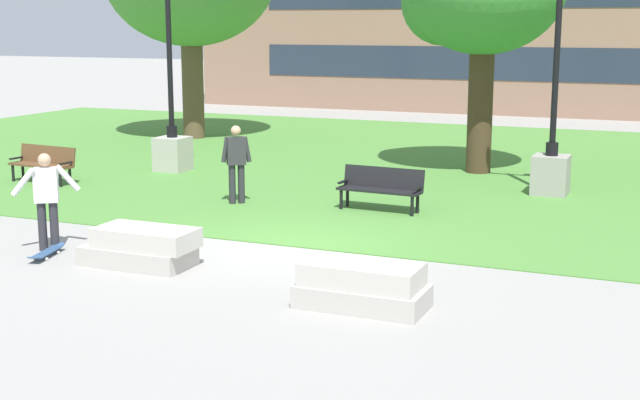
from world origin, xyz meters
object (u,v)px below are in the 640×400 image
object	(u,v)px
park_bench_near_left	(44,162)
person_bystander_near_lawn	(236,160)
person_skateboarder	(46,196)
park_bench_near_right	(381,186)
concrete_block_left	(362,286)
concrete_block_center	(141,247)
skateboard	(47,252)
lamp_post_center	(172,130)
lamp_post_right	(552,148)

from	to	relation	value
park_bench_near_left	person_bystander_near_lawn	distance (m)	5.66
person_skateboarder	park_bench_near_left	xyz separation A→B (m)	(-4.51, 5.26, -0.43)
person_bystander_near_lawn	park_bench_near_left	bearing A→B (deg)	175.67
park_bench_near_right	person_bystander_near_lawn	bearing A→B (deg)	-170.36
concrete_block_left	park_bench_near_left	size ratio (longest dim) A/B	0.98
person_skateboarder	park_bench_near_right	distance (m)	6.87
concrete_block_center	skateboard	bearing A→B (deg)	-174.13
person_skateboarder	park_bench_near_right	world-z (taller)	person_skateboarder
concrete_block_left	person_skateboarder	size ratio (longest dim) A/B	1.05
concrete_block_center	person_bystander_near_lawn	xyz separation A→B (m)	(-0.96, 5.06, 0.68)
concrete_block_left	person_bystander_near_lawn	bearing A→B (deg)	131.48
concrete_block_left	park_bench_near_left	bearing A→B (deg)	150.13
skateboard	park_bench_near_right	distance (m)	7.03
skateboard	person_bystander_near_lawn	world-z (taller)	person_bystander_near_lawn
park_bench_near_right	lamp_post_center	size ratio (longest dim) A/B	0.34
skateboard	park_bench_near_left	bearing A→B (deg)	130.16
concrete_block_left	lamp_post_right	world-z (taller)	lamp_post_right
concrete_block_center	person_bystander_near_lawn	world-z (taller)	person_bystander_near_lawn
skateboard	park_bench_near_right	xyz separation A→B (m)	(3.98, 5.78, 0.45)
skateboard	concrete_block_left	bearing A→B (deg)	-4.38
park_bench_near_right	lamp_post_center	xyz separation A→B (m)	(-6.81, 2.67, 0.56)
park_bench_near_right	person_bystander_near_lawn	xyz separation A→B (m)	(-3.14, -0.53, 0.44)
skateboard	lamp_post_center	size ratio (longest dim) A/B	0.19
park_bench_near_right	lamp_post_right	size ratio (longest dim) A/B	0.35
concrete_block_left	person_bystander_near_lawn	world-z (taller)	person_bystander_near_lawn
concrete_block_left	lamp_post_right	xyz separation A→B (m)	(1.11, 9.46, 0.78)
park_bench_near_right	lamp_post_center	bearing A→B (deg)	158.56
concrete_block_left	person_bystander_near_lawn	distance (m)	7.63
skateboard	park_bench_near_left	distance (m)	7.43
lamp_post_right	lamp_post_center	bearing A→B (deg)	-176.75
park_bench_near_left	person_bystander_near_lawn	world-z (taller)	person_bystander_near_lawn
concrete_block_center	lamp_post_center	distance (m)	9.50
person_skateboarder	park_bench_near_right	xyz separation A→B (m)	(4.26, 5.37, -0.43)
person_bystander_near_lawn	concrete_block_center	bearing A→B (deg)	-79.29
park_bench_near_left	park_bench_near_right	size ratio (longest dim) A/B	1.01
concrete_block_center	lamp_post_right	distance (m)	10.27
concrete_block_left	person_skateboarder	world-z (taller)	person_skateboarder
concrete_block_left	park_bench_near_right	xyz separation A→B (m)	(-1.89, 6.23, 0.23)
person_skateboarder	lamp_post_center	world-z (taller)	lamp_post_center
person_skateboarder	lamp_post_center	bearing A→B (deg)	107.56
concrete_block_center	person_bystander_near_lawn	distance (m)	5.19
concrete_block_left	skateboard	world-z (taller)	concrete_block_left
lamp_post_center	lamp_post_right	distance (m)	9.83
lamp_post_right	park_bench_near_left	bearing A→B (deg)	-164.16
lamp_post_center	person_skateboarder	bearing A→B (deg)	-72.44
concrete_block_center	park_bench_near_right	bearing A→B (deg)	68.65
lamp_post_right	person_skateboarder	bearing A→B (deg)	-130.17
skateboard	person_bystander_near_lawn	bearing A→B (deg)	80.93
concrete_block_center	lamp_post_right	bearing A→B (deg)	59.53
park_bench_near_right	lamp_post_right	distance (m)	4.44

